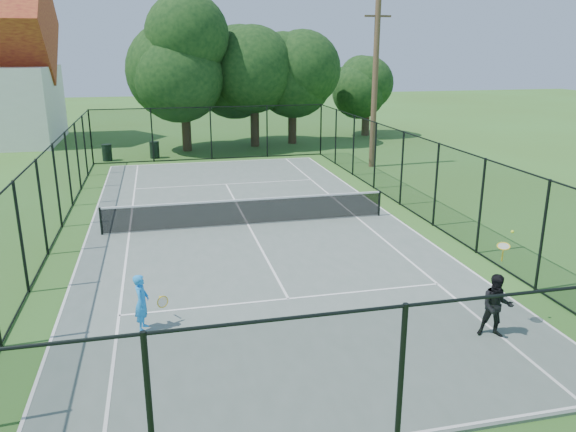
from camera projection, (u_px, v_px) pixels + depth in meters
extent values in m
plane|color=#3B6322|center=(248.00, 226.00, 20.13)|extent=(120.00, 120.00, 0.00)
cube|color=#58685D|center=(248.00, 225.00, 20.12)|extent=(11.00, 24.00, 0.06)
cylinder|color=black|center=(101.00, 221.00, 18.89)|extent=(0.08, 0.08, 0.95)
cylinder|color=black|center=(379.00, 203.00, 21.06)|extent=(0.08, 0.08, 0.95)
cube|color=black|center=(248.00, 212.00, 19.97)|extent=(10.00, 0.03, 0.88)
cube|color=white|center=(247.00, 200.00, 19.84)|extent=(10.00, 0.05, 0.06)
cylinder|color=#332114|center=(186.00, 122.00, 34.47)|extent=(0.56, 0.56, 3.57)
sphere|color=black|center=(183.00, 65.00, 33.50)|extent=(6.43, 6.43, 6.43)
cylinder|color=#332114|center=(255.00, 123.00, 36.21)|extent=(0.56, 0.56, 3.07)
sphere|color=black|center=(254.00, 76.00, 35.37)|extent=(5.50, 5.50, 5.50)
cylinder|color=#332114|center=(292.00, 119.00, 37.30)|extent=(0.56, 0.56, 3.23)
sphere|color=black|center=(292.00, 74.00, 36.47)|extent=(5.13, 5.13, 5.13)
cylinder|color=#332114|center=(366.00, 119.00, 40.91)|extent=(0.56, 0.56, 2.30)
sphere|color=black|center=(367.00, 89.00, 40.29)|extent=(4.01, 4.01, 4.01)
cylinder|color=black|center=(107.00, 153.00, 31.73)|extent=(0.54, 0.54, 0.90)
cylinder|color=black|center=(106.00, 145.00, 31.59)|extent=(0.58, 0.58, 0.05)
cylinder|color=black|center=(155.00, 150.00, 32.49)|extent=(0.54, 0.54, 0.92)
cylinder|color=black|center=(154.00, 142.00, 32.36)|extent=(0.58, 0.58, 0.05)
cylinder|color=#4C3823|center=(375.00, 87.00, 29.09)|extent=(0.30, 0.30, 8.44)
cube|color=#4C3823|center=(378.00, 16.00, 28.10)|extent=(1.40, 0.10, 0.10)
imported|color=#1B8CE8|center=(142.00, 302.00, 12.43)|extent=(0.39, 0.52, 1.31)
torus|color=gold|center=(163.00, 302.00, 12.70)|extent=(0.27, 0.18, 0.29)
cylinder|color=silver|center=(163.00, 302.00, 12.70)|extent=(0.23, 0.15, 0.25)
imported|color=black|center=(496.00, 306.00, 12.11)|extent=(0.85, 0.77, 1.43)
torus|color=gold|center=(504.00, 246.00, 12.14)|extent=(0.30, 0.28, 0.14)
cylinder|color=silver|center=(504.00, 246.00, 12.14)|extent=(0.26, 0.24, 0.11)
sphere|color=#CCE526|center=(512.00, 232.00, 12.24)|extent=(0.07, 0.07, 0.07)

